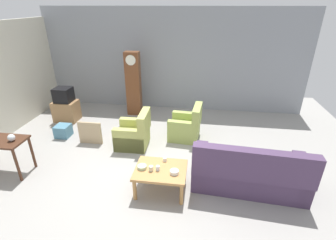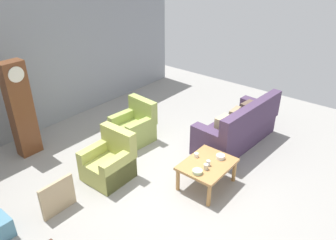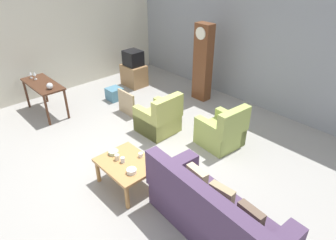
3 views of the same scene
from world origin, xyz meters
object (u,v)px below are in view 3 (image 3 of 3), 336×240
at_px(armchair_olive_far, 222,132).
at_px(tv_stand_cabinet, 134,75).
at_px(cup_blue_rimmed, 123,160).
at_px(grandfather_clock, 203,63).
at_px(tv_crt, 133,58).
at_px(bowl_white_stacked, 132,171).
at_px(storage_box_blue, 114,94).
at_px(glass_dome_cloche, 50,86).
at_px(coffee_table_wood, 127,166).
at_px(console_table_dark, 43,88).
at_px(wine_glass_mid, 35,74).
at_px(framed_picture_leaning, 126,103).
at_px(cup_white_porcelain, 141,155).
at_px(bowl_shallow_green, 114,152).
at_px(couch_floral, 214,215).
at_px(cup_cream_tall, 117,157).
at_px(armchair_olive_near, 159,119).
at_px(wine_glass_tall, 30,74).

height_order(armchair_olive_far, tv_stand_cabinet, armchair_olive_far).
distance_m(armchair_olive_far, cup_blue_rimmed, 2.21).
relative_size(grandfather_clock, tv_crt, 4.13).
bearing_deg(bowl_white_stacked, storage_box_blue, 150.50).
bearing_deg(glass_dome_cloche, coffee_table_wood, -1.96).
distance_m(armchair_olive_far, bowl_white_stacked, 2.23).
bearing_deg(console_table_dark, wine_glass_mid, -175.61).
height_order(tv_stand_cabinet, glass_dome_cloche, glass_dome_cloche).
height_order(armchair_olive_far, framed_picture_leaning, armchair_olive_far).
bearing_deg(tv_crt, armchair_olive_far, -8.94).
height_order(tv_crt, wine_glass_mid, tv_crt).
height_order(tv_crt, cup_white_porcelain, tv_crt).
bearing_deg(bowl_white_stacked, cup_white_porcelain, 122.12).
distance_m(coffee_table_wood, framed_picture_leaning, 2.54).
distance_m(armchair_olive_far, tv_crt, 3.77).
bearing_deg(bowl_shallow_green, grandfather_clock, 107.32).
height_order(tv_stand_cabinet, cup_white_porcelain, tv_stand_cabinet).
bearing_deg(console_table_dark, couch_floral, 1.90).
bearing_deg(cup_white_porcelain, wine_glass_mid, -177.18).
height_order(cup_cream_tall, wine_glass_mid, wine_glass_mid).
bearing_deg(tv_crt, cup_blue_rimmed, -39.60).
xyz_separation_m(storage_box_blue, bowl_shallow_green, (2.61, -1.75, 0.35)).
bearing_deg(cup_cream_tall, couch_floral, 10.81).
height_order(coffee_table_wood, glass_dome_cloche, glass_dome_cloche).
bearing_deg(couch_floral, wine_glass_mid, -177.95).
xyz_separation_m(armchair_olive_near, bowl_shallow_green, (0.59, -1.56, 0.20)).
relative_size(wine_glass_tall, wine_glass_mid, 0.82).
bearing_deg(tv_stand_cabinet, framed_picture_leaning, -43.24).
bearing_deg(framed_picture_leaning, bowl_white_stacked, -34.11).
height_order(armchair_olive_far, bowl_white_stacked, armchair_olive_far).
xyz_separation_m(grandfather_clock, wine_glass_mid, (-2.34, -3.40, -0.08)).
distance_m(storage_box_blue, wine_glass_tall, 2.08).
height_order(coffee_table_wood, tv_crt, tv_crt).
relative_size(tv_crt, bowl_white_stacked, 3.05).
bearing_deg(tv_stand_cabinet, bowl_white_stacked, -37.64).
relative_size(armchair_olive_near, console_table_dark, 0.71).
relative_size(storage_box_blue, wine_glass_mid, 1.77).
xyz_separation_m(armchair_olive_near, bowl_white_stacked, (1.20, -1.63, 0.21)).
bearing_deg(coffee_table_wood, couch_floral, 9.41).
bearing_deg(grandfather_clock, wine_glass_tall, -126.01).
relative_size(tv_stand_cabinet, tv_crt, 1.42).
distance_m(console_table_dark, cup_cream_tall, 3.30).
bearing_deg(cup_cream_tall, tv_stand_cabinet, 139.06).
relative_size(grandfather_clock, storage_box_blue, 5.39).
bearing_deg(cup_white_porcelain, grandfather_clock, 114.69).
height_order(storage_box_blue, wine_glass_tall, wine_glass_tall).
distance_m(couch_floral, grandfather_clock, 4.49).
height_order(tv_stand_cabinet, wine_glass_mid, wine_glass_mid).
height_order(couch_floral, armchair_olive_near, couch_floral).
bearing_deg(framed_picture_leaning, bowl_shallow_green, -41.21).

